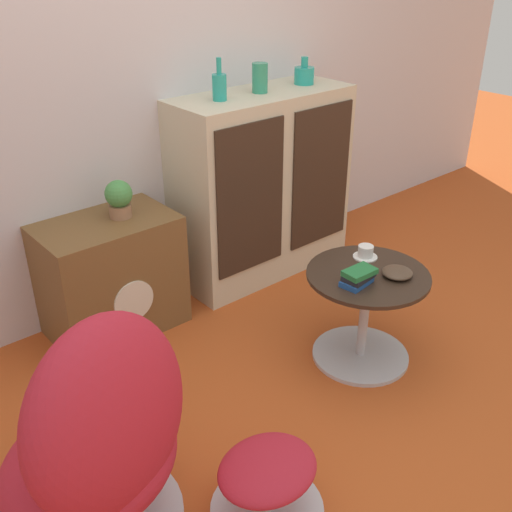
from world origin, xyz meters
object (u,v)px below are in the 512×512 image
(sideboard, at_px, (262,186))
(coffee_table, at_px, (364,311))
(ottoman, at_px, (267,479))
(potted_plant, at_px, (119,198))
(teacup, at_px, (365,253))
(egg_chair, at_px, (100,441))
(bowl, at_px, (397,272))
(vase_inner_right, at_px, (304,75))
(vase_inner_left, at_px, (260,78))
(tv_console, at_px, (112,276))
(vase_leftmost, at_px, (219,86))
(book_stack, at_px, (358,277))

(sideboard, height_order, coffee_table, sideboard)
(sideboard, distance_m, ottoman, 1.81)
(potted_plant, height_order, teacup, potted_plant)
(egg_chair, distance_m, bowl, 1.44)
(vase_inner_right, bearing_deg, coffee_table, -118.53)
(vase_inner_right, bearing_deg, egg_chair, -150.66)
(ottoman, bearing_deg, bowl, 15.25)
(potted_plant, relative_size, bowl, 1.36)
(egg_chair, distance_m, ottoman, 0.58)
(vase_inner_left, bearing_deg, ottoman, -129.88)
(sideboard, height_order, teacup, sideboard)
(tv_console, bearing_deg, egg_chair, -119.48)
(tv_console, bearing_deg, vase_inner_right, -0.12)
(vase_inner_right, bearing_deg, ottoman, -137.09)
(sideboard, height_order, egg_chair, sideboard)
(ottoman, height_order, vase_inner_right, vase_inner_right)
(coffee_table, distance_m, vase_inner_right, 1.41)
(sideboard, relative_size, vase_leftmost, 5.07)
(egg_chair, bearing_deg, vase_leftmost, 39.25)
(vase_inner_left, relative_size, vase_inner_right, 1.03)
(vase_inner_left, height_order, bowl, vase_inner_left)
(ottoman, xyz_separation_m, bowl, (1.00, 0.27, 0.32))
(potted_plant, bearing_deg, vase_inner_right, -0.16)
(ottoman, bearing_deg, sideboard, 49.64)
(coffee_table, relative_size, bowl, 4.08)
(tv_console, relative_size, vase_inner_left, 4.27)
(tv_console, bearing_deg, bowl, -52.44)
(ottoman, bearing_deg, vase_inner_right, 42.91)
(ottoman, bearing_deg, teacup, 24.96)
(vase_inner_right, bearing_deg, potted_plant, 179.84)
(vase_leftmost, xyz_separation_m, vase_inner_left, (0.27, 0.00, 0.00))
(sideboard, bearing_deg, coffee_table, -102.97)
(tv_console, relative_size, vase_leftmost, 3.13)
(egg_chair, distance_m, book_stack, 1.26)
(potted_plant, bearing_deg, teacup, -48.66)
(vase_leftmost, distance_m, vase_inner_left, 0.27)
(teacup, bearing_deg, vase_leftmost, 100.49)
(tv_console, height_order, potted_plant, potted_plant)
(sideboard, relative_size, egg_chair, 1.23)
(vase_leftmost, bearing_deg, vase_inner_left, 0.00)
(coffee_table, bearing_deg, vase_inner_left, 77.97)
(tv_console, relative_size, coffee_table, 1.18)
(sideboard, height_order, vase_inner_right, vase_inner_right)
(coffee_table, bearing_deg, egg_chair, -176.59)
(egg_chair, height_order, bowl, egg_chair)
(vase_inner_right, distance_m, bowl, 1.33)
(vase_leftmost, distance_m, vase_inner_right, 0.59)
(vase_inner_right, bearing_deg, tv_console, 179.88)
(coffee_table, height_order, book_stack, book_stack)
(ottoman, relative_size, vase_leftmost, 1.91)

